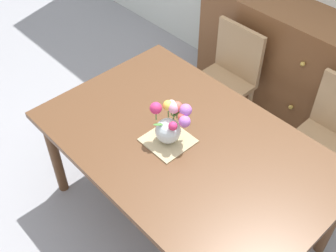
{
  "coord_description": "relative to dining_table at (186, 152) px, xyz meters",
  "views": [
    {
      "loc": [
        1.14,
        -1.2,
        2.5
      ],
      "look_at": [
        -0.08,
        -0.07,
        0.87
      ],
      "focal_mm": 44.78,
      "sensor_mm": 36.0,
      "label": 1
    }
  ],
  "objects": [
    {
      "name": "chair_left",
      "position": [
        -0.45,
        0.9,
        -0.15
      ],
      "size": [
        0.42,
        0.42,
        0.9
      ],
      "rotation": [
        0.0,
        0.0,
        3.14
      ],
      "color": "tan",
      "rests_on": "ground_plane"
    },
    {
      "name": "placemat",
      "position": [
        -0.08,
        -0.07,
        0.08
      ],
      "size": [
        0.25,
        0.25,
        0.01
      ],
      "primitive_type": "cube",
      "color": "tan",
      "rests_on": "dining_table"
    },
    {
      "name": "dining_table",
      "position": [
        0.0,
        0.0,
        0.0
      ],
      "size": [
        1.72,
        1.11,
        0.75
      ],
      "color": "brown",
      "rests_on": "ground_plane"
    },
    {
      "name": "dresser",
      "position": [
        -0.27,
        1.33,
        -0.17
      ],
      "size": [
        1.4,
        0.47,
        1.0
      ],
      "color": "brown",
      "rests_on": "ground_plane"
    },
    {
      "name": "ground_plane",
      "position": [
        0.0,
        0.0,
        -0.67
      ],
      "size": [
        12.0,
        12.0,
        0.0
      ],
      "primitive_type": "plane",
      "color": "#939399"
    },
    {
      "name": "chair_right",
      "position": [
        0.45,
        0.9,
        -0.15
      ],
      "size": [
        0.42,
        0.42,
        0.9
      ],
      "rotation": [
        0.0,
        0.0,
        3.14
      ],
      "color": "tan",
      "rests_on": "ground_plane"
    },
    {
      "name": "flower_vase",
      "position": [
        -0.08,
        -0.05,
        0.21
      ],
      "size": [
        0.22,
        0.21,
        0.25
      ],
      "color": "silver",
      "rests_on": "placemat"
    }
  ]
}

